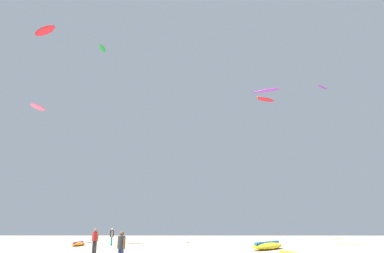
{
  "coord_description": "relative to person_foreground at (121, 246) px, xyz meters",
  "views": [
    {
      "loc": [
        0.34,
        -12.31,
        1.92
      ],
      "look_at": [
        0.0,
        20.66,
        11.87
      ],
      "focal_mm": 30.91,
      "sensor_mm": 36.0,
      "label": 1
    }
  ],
  "objects": [
    {
      "name": "kite_aloft_0",
      "position": [
        -16.1,
        20.2,
        25.7
      ],
      "size": [
        4.08,
        3.15,
        0.68
      ],
      "color": "red"
    },
    {
      "name": "kite_aloft_1",
      "position": [
        12.44,
        19.68,
        16.78
      ],
      "size": [
        3.44,
        2.14,
        0.5
      ],
      "color": "purple"
    },
    {
      "name": "kite_grounded_mid",
      "position": [
        -8.13,
        17.64,
        -0.77
      ],
      "size": [
        1.13,
        3.52,
        0.45
      ],
      "color": "orange",
      "rests_on": "ground"
    },
    {
      "name": "kite_aloft_3",
      "position": [
        16.01,
        36.09,
        22.07
      ],
      "size": [
        3.81,
        2.73,
        0.5
      ],
      "color": "red"
    },
    {
      "name": "person_foreground",
      "position": [
        0.0,
        0.0,
        0.0
      ],
      "size": [
        0.46,
        0.38,
        1.67
      ],
      "rotation": [
        0.0,
        0.0,
        4.05
      ],
      "color": "navy",
      "rests_on": "ground"
    },
    {
      "name": "kite_aloft_5",
      "position": [
        -9.17,
        23.13,
        24.71
      ],
      "size": [
        0.82,
        2.14,
        0.53
      ],
      "color": "green"
    },
    {
      "name": "kite_aloft_4",
      "position": [
        23.31,
        29.33,
        21.4
      ],
      "size": [
        2.36,
        2.14,
        0.54
      ],
      "color": "purple"
    },
    {
      "name": "person_left",
      "position": [
        -4.87,
        18.03,
        0.03
      ],
      "size": [
        0.39,
        0.54,
        1.71
      ],
      "rotation": [
        0.0,
        0.0,
        0.33
      ],
      "color": "teal",
      "rests_on": "ground"
    },
    {
      "name": "kite_aloft_2",
      "position": [
        -17.04,
        23.1,
        16.01
      ],
      "size": [
        1.46,
        2.99,
        0.59
      ],
      "color": "#E5598C"
    },
    {
      "name": "person_midground",
      "position": [
        -3.63,
        7.85,
        0.05
      ],
      "size": [
        0.55,
        0.4,
        1.75
      ],
      "rotation": [
        0.0,
        0.0,
        4.33
      ],
      "color": "#2D2D33",
      "rests_on": "ground"
    },
    {
      "name": "kite_grounded_far",
      "position": [
        9.96,
        12.43,
        -0.66
      ],
      "size": [
        4.34,
        5.39,
        0.71
      ],
      "color": "yellow",
      "rests_on": "ground"
    }
  ]
}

